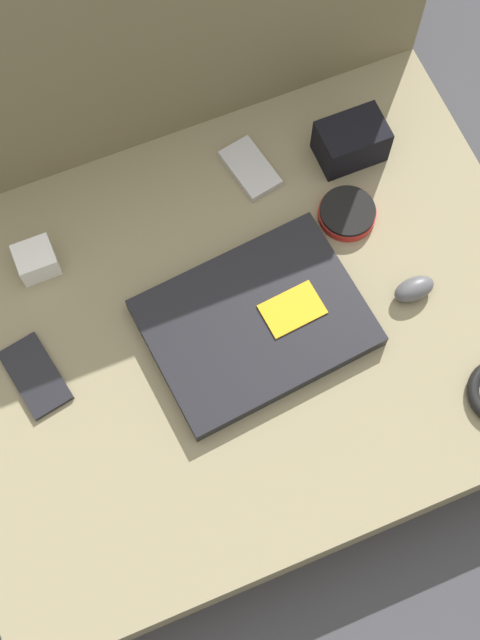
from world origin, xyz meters
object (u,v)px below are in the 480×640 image
object	(u,v)px
computer_mouse	(414,289)
laptop	(256,323)
phone_black	(35,376)
camera_pouch	(351,141)
phone_silver	(250,168)
speaker_puck	(347,213)
charger_brick	(36,260)

from	to	relation	value
computer_mouse	laptop	bearing A→B (deg)	168.53
phone_black	camera_pouch	xyz separation A→B (m)	(0.59, 0.17, 0.03)
camera_pouch	phone_black	bearing A→B (deg)	-163.98
laptop	phone_silver	bearing A→B (deg)	63.64
speaker_puck	phone_silver	bearing A→B (deg)	129.10
laptop	computer_mouse	xyz separation A→B (m)	(0.25, -0.04, 0.00)
laptop	camera_pouch	xyz separation A→B (m)	(0.26, 0.22, 0.02)
speaker_puck	charger_brick	distance (m)	0.49
computer_mouse	phone_silver	xyz separation A→B (m)	(-0.15, 0.30, -0.01)
speaker_puck	phone_silver	size ratio (longest dim) A/B	0.82
laptop	phone_silver	xyz separation A→B (m)	(0.10, 0.25, -0.01)
computer_mouse	speaker_puck	distance (m)	0.16
computer_mouse	phone_black	distance (m)	0.59
camera_pouch	phone_silver	bearing A→B (deg)	168.99
computer_mouse	camera_pouch	world-z (taller)	camera_pouch
laptop	camera_pouch	size ratio (longest dim) A/B	3.19
phone_silver	laptop	bearing A→B (deg)	-121.48
phone_silver	phone_black	world-z (taller)	phone_silver
camera_pouch	laptop	bearing A→B (deg)	-139.46
phone_black	phone_silver	bearing A→B (deg)	14.46
camera_pouch	charger_brick	world-z (taller)	camera_pouch
computer_mouse	phone_black	world-z (taller)	computer_mouse
phone_black	camera_pouch	size ratio (longest dim) A/B	1.23
speaker_puck	phone_black	world-z (taller)	speaker_puck
camera_pouch	charger_brick	bearing A→B (deg)	-179.94
laptop	camera_pouch	world-z (taller)	camera_pouch
speaker_puck	phone_silver	xyz separation A→B (m)	(-0.11, 0.14, -0.00)
computer_mouse	charger_brick	xyz separation A→B (m)	(-0.52, 0.26, 0.01)
laptop	speaker_puck	distance (m)	0.24
laptop	charger_brick	distance (m)	0.35
speaker_puck	phone_black	bearing A→B (deg)	-173.03
speaker_puck	charger_brick	xyz separation A→B (m)	(-0.48, 0.10, 0.01)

